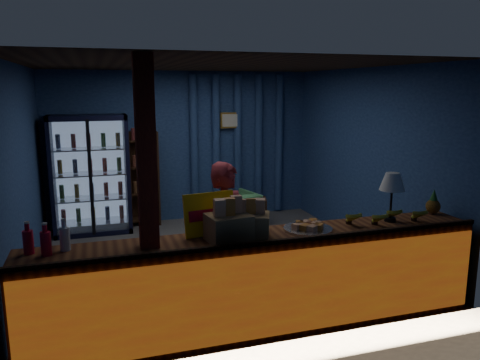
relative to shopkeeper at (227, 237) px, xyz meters
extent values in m
plane|color=#515154|center=(0.20, 1.36, -0.79)|extent=(4.60, 4.60, 0.00)
plane|color=navy|center=(0.20, 3.56, 0.51)|extent=(4.60, 0.00, 4.60)
plane|color=navy|center=(0.20, -0.84, 0.51)|extent=(4.60, 0.00, 4.60)
plane|color=navy|center=(-2.10, 1.36, 0.51)|extent=(0.00, 4.40, 4.40)
plane|color=navy|center=(2.50, 1.36, 0.51)|extent=(0.00, 4.40, 4.40)
plane|color=#472D19|center=(0.20, 1.36, 1.81)|extent=(4.60, 4.60, 0.00)
cube|color=brown|center=(0.20, -0.54, -0.31)|extent=(4.40, 0.55, 0.95)
cube|color=red|center=(0.20, -0.83, -0.31)|extent=(4.35, 0.02, 0.81)
cube|color=#331A10|center=(0.20, -0.81, 0.18)|extent=(4.40, 0.04, 0.04)
cube|color=#9A2C16|center=(-0.85, -0.54, 0.51)|extent=(0.16, 0.16, 2.60)
cube|color=black|center=(-1.35, 3.48, 0.16)|extent=(1.20, 0.06, 1.90)
cube|color=black|center=(-1.92, 3.21, 0.16)|extent=(0.06, 0.60, 1.90)
cube|color=black|center=(-0.78, 3.21, 0.16)|extent=(0.06, 0.60, 1.90)
cube|color=black|center=(-1.35, 3.21, 1.07)|extent=(1.20, 0.60, 0.08)
cube|color=black|center=(-1.35, 3.21, -0.75)|extent=(1.20, 0.60, 0.08)
cube|color=#99B2D8|center=(-1.35, 3.43, 0.16)|extent=(1.08, 0.02, 1.74)
cube|color=white|center=(-1.35, 2.93, 0.16)|extent=(1.12, 0.02, 1.78)
cube|color=black|center=(-1.35, 2.91, 0.16)|extent=(0.05, 0.05, 1.80)
cube|color=silver|center=(-1.35, 3.21, -0.62)|extent=(1.08, 0.48, 0.02)
cylinder|color=red|center=(-1.80, 3.21, -0.49)|extent=(0.07, 0.07, 0.22)
cylinder|color=#1F5E17|center=(-1.58, 3.21, -0.49)|extent=(0.07, 0.07, 0.22)
cylinder|color=#B68A1C|center=(-1.35, 3.21, -0.49)|extent=(0.07, 0.07, 0.22)
cylinder|color=navy|center=(-1.13, 3.21, -0.49)|extent=(0.07, 0.07, 0.22)
cylinder|color=maroon|center=(-0.90, 3.21, -0.49)|extent=(0.07, 0.07, 0.22)
cube|color=silver|center=(-1.35, 3.21, -0.22)|extent=(1.08, 0.48, 0.02)
cylinder|color=#1F5E17|center=(-1.80, 3.21, -0.09)|extent=(0.07, 0.07, 0.22)
cylinder|color=#B68A1C|center=(-1.58, 3.21, -0.09)|extent=(0.07, 0.07, 0.22)
cylinder|color=navy|center=(-1.35, 3.21, -0.09)|extent=(0.07, 0.07, 0.22)
cylinder|color=maroon|center=(-1.13, 3.21, -0.09)|extent=(0.07, 0.07, 0.22)
cylinder|color=red|center=(-0.90, 3.21, -0.09)|extent=(0.07, 0.07, 0.22)
cube|color=silver|center=(-1.35, 3.21, 0.18)|extent=(1.08, 0.48, 0.02)
cylinder|color=#B68A1C|center=(-1.80, 3.21, 0.31)|extent=(0.07, 0.07, 0.22)
cylinder|color=navy|center=(-1.58, 3.21, 0.31)|extent=(0.07, 0.07, 0.22)
cylinder|color=maroon|center=(-1.35, 3.21, 0.31)|extent=(0.07, 0.07, 0.22)
cylinder|color=red|center=(-1.13, 3.21, 0.31)|extent=(0.07, 0.07, 0.22)
cylinder|color=#1F5E17|center=(-0.90, 3.21, 0.31)|extent=(0.07, 0.07, 0.22)
cube|color=silver|center=(-1.35, 3.21, 0.58)|extent=(1.08, 0.48, 0.02)
cylinder|color=navy|center=(-1.80, 3.21, 0.71)|extent=(0.07, 0.07, 0.22)
cylinder|color=maroon|center=(-1.58, 3.21, 0.71)|extent=(0.07, 0.07, 0.22)
cylinder|color=red|center=(-1.35, 3.21, 0.71)|extent=(0.07, 0.07, 0.22)
cylinder|color=#1F5E17|center=(-1.13, 3.21, 0.71)|extent=(0.07, 0.07, 0.22)
cylinder|color=#B68A1C|center=(-0.90, 3.21, 0.71)|extent=(0.07, 0.07, 0.22)
cube|color=#331A10|center=(-0.50, 3.51, 0.01)|extent=(0.50, 0.02, 1.60)
cube|color=#331A10|center=(-0.74, 3.38, 0.01)|extent=(0.03, 0.28, 1.60)
cube|color=#331A10|center=(-0.27, 3.38, 0.01)|extent=(0.03, 0.28, 1.60)
cube|color=#331A10|center=(-0.50, 3.38, -0.69)|extent=(0.46, 0.26, 0.02)
cube|color=#331A10|center=(-0.50, 3.38, -0.24)|extent=(0.46, 0.26, 0.02)
cube|color=#331A10|center=(-0.50, 3.38, 0.21)|extent=(0.46, 0.26, 0.02)
cube|color=#331A10|center=(-0.50, 3.38, 0.66)|extent=(0.46, 0.26, 0.02)
cylinder|color=navy|center=(0.40, 3.50, 0.51)|extent=(0.14, 0.14, 2.50)
cylinder|color=navy|center=(0.80, 3.50, 0.51)|extent=(0.14, 0.14, 2.50)
cylinder|color=navy|center=(1.20, 3.50, 0.51)|extent=(0.14, 0.14, 2.50)
cylinder|color=navy|center=(1.60, 3.50, 0.51)|extent=(0.14, 0.14, 2.50)
cylinder|color=navy|center=(2.00, 3.50, 0.51)|extent=(0.14, 0.14, 2.50)
cube|color=gold|center=(1.05, 3.46, 0.96)|extent=(0.36, 0.03, 0.28)
cube|color=silver|center=(1.05, 3.44, 0.96)|extent=(0.30, 0.01, 0.22)
imported|color=#9C2A35|center=(0.00, 0.00, 0.00)|extent=(0.68, 0.58, 1.58)
imported|color=#59B369|center=(0.87, 2.65, -0.47)|extent=(0.84, 0.85, 0.63)
cube|color=#331A10|center=(1.20, 2.77, -0.55)|extent=(0.61, 0.51, 0.48)
cylinder|color=#331A10|center=(1.20, 2.77, -0.26)|extent=(0.10, 0.10, 0.10)
cube|color=yellow|center=(-0.27, -0.36, 0.36)|extent=(0.52, 0.19, 0.40)
cube|color=red|center=(-0.27, -0.38, 0.36)|extent=(0.42, 0.10, 0.10)
cylinder|color=red|center=(-1.84, -0.42, 0.26)|extent=(0.09, 0.09, 0.20)
cylinder|color=red|center=(-1.84, -0.42, 0.40)|extent=(0.04, 0.04, 0.08)
cylinder|color=white|center=(-1.84, -0.42, 0.43)|extent=(0.04, 0.04, 0.02)
cylinder|color=red|center=(-1.70, -0.50, 0.26)|extent=(0.09, 0.09, 0.20)
cylinder|color=red|center=(-1.70, -0.50, 0.40)|extent=(0.04, 0.04, 0.08)
cylinder|color=white|center=(-1.70, -0.50, 0.43)|extent=(0.04, 0.04, 0.02)
cylinder|color=silver|center=(-1.55, -0.42, 0.26)|extent=(0.09, 0.09, 0.20)
cylinder|color=silver|center=(-1.55, -0.42, 0.40)|extent=(0.04, 0.04, 0.08)
cylinder|color=white|center=(-1.55, -0.42, 0.43)|extent=(0.04, 0.04, 0.02)
cube|color=olive|center=(-0.15, -0.59, 0.28)|extent=(0.42, 0.36, 0.25)
cube|color=#CB632D|center=(-0.24, -0.61, 0.49)|extent=(0.11, 0.08, 0.16)
cube|color=orange|center=(-0.15, -0.59, 0.49)|extent=(0.11, 0.08, 0.16)
cube|color=#CB632D|center=(-0.06, -0.58, 0.49)|extent=(0.11, 0.08, 0.16)
cube|color=olive|center=(0.08, -0.55, 0.27)|extent=(0.42, 0.39, 0.22)
cube|color=#CB632D|center=(0.00, -0.51, 0.45)|extent=(0.11, 0.09, 0.14)
cube|color=orange|center=(0.08, -0.55, 0.45)|extent=(0.11, 0.09, 0.14)
cube|color=#CB632D|center=(0.16, -0.58, 0.45)|extent=(0.11, 0.09, 0.14)
cylinder|color=silver|center=(0.67, -0.52, 0.18)|extent=(0.48, 0.48, 0.03)
cube|color=#CB632D|center=(0.77, -0.52, 0.21)|extent=(0.10, 0.07, 0.05)
cube|color=orange|center=(0.74, -0.45, 0.21)|extent=(0.13, 0.13, 0.05)
cube|color=#CB632D|center=(0.67, -0.43, 0.21)|extent=(0.07, 0.10, 0.05)
cube|color=orange|center=(0.61, -0.45, 0.21)|extent=(0.13, 0.13, 0.05)
cube|color=#CB632D|center=(0.58, -0.52, 0.21)|extent=(0.10, 0.07, 0.05)
cube|color=orange|center=(0.61, -0.59, 0.21)|extent=(0.13, 0.13, 0.05)
cube|color=#CB632D|center=(0.67, -0.62, 0.21)|extent=(0.07, 0.10, 0.05)
cube|color=orange|center=(0.74, -0.59, 0.21)|extent=(0.13, 0.13, 0.05)
cylinder|color=black|center=(1.63, -0.49, 0.18)|extent=(0.12, 0.12, 0.04)
cylinder|color=black|center=(1.63, -0.49, 0.36)|extent=(0.02, 0.02, 0.36)
cone|color=white|center=(1.63, -0.49, 0.58)|extent=(0.26, 0.26, 0.18)
sphere|color=#955E1B|center=(2.25, -0.39, 0.25)|extent=(0.16, 0.16, 0.16)
cone|color=#226324|center=(2.25, -0.39, 0.38)|extent=(0.09, 0.09, 0.12)
camera|label=1|loc=(-1.26, -4.50, 1.53)|focal=35.00mm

